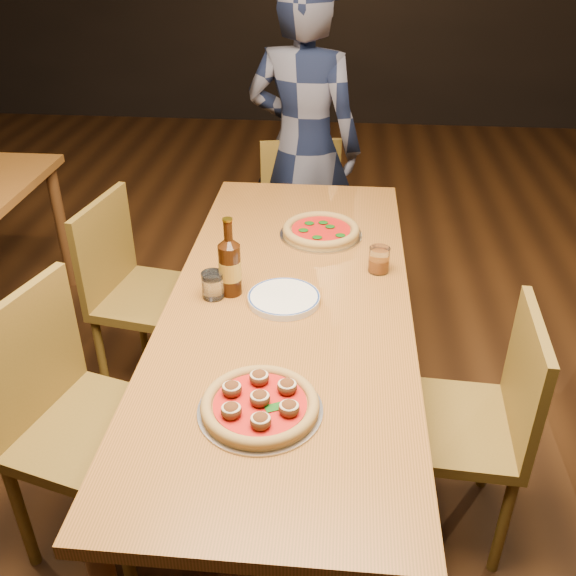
# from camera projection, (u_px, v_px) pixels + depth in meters

# --- Properties ---
(ground) EXTENTS (9.00, 9.00, 0.00)m
(ground) POSITION_uv_depth(u_px,v_px,m) (289.00, 459.00, 2.52)
(ground) COLOR black
(table_main) EXTENTS (0.80, 2.00, 0.75)m
(table_main) POSITION_uv_depth(u_px,v_px,m) (289.00, 316.00, 2.17)
(table_main) COLOR brown
(table_main) RESTS_ON ground
(chair_main_nw) EXTENTS (0.55, 0.55, 0.96)m
(chair_main_nw) POSITION_uv_depth(u_px,v_px,m) (96.00, 430.00, 1.98)
(chair_main_nw) COLOR brown
(chair_main_nw) RESTS_ON ground
(chair_main_sw) EXTENTS (0.49, 0.49, 0.91)m
(chair_main_sw) POSITION_uv_depth(u_px,v_px,m) (154.00, 297.00, 2.70)
(chair_main_sw) COLOR brown
(chair_main_sw) RESTS_ON ground
(chair_main_e) EXTENTS (0.44, 0.44, 0.90)m
(chair_main_e) POSITION_uv_depth(u_px,v_px,m) (451.00, 423.00, 2.06)
(chair_main_e) COLOR brown
(chair_main_e) RESTS_ON ground
(chair_end) EXTENTS (0.49, 0.49, 0.89)m
(chair_end) POSITION_uv_depth(u_px,v_px,m) (305.00, 229.00, 3.28)
(chair_end) COLOR brown
(chair_end) RESTS_ON ground
(pizza_meatball) EXTENTS (0.33, 0.33, 0.06)m
(pizza_meatball) POSITION_uv_depth(u_px,v_px,m) (260.00, 404.00, 1.65)
(pizza_meatball) COLOR #B7B7BF
(pizza_meatball) RESTS_ON table_main
(pizza_margherita) EXTENTS (0.32, 0.32, 0.04)m
(pizza_margherita) POSITION_uv_depth(u_px,v_px,m) (321.00, 231.00, 2.52)
(pizza_margherita) COLOR #B7B7BF
(pizza_margherita) RESTS_ON table_main
(plate_stack) EXTENTS (0.24, 0.24, 0.02)m
(plate_stack) POSITION_uv_depth(u_px,v_px,m) (284.00, 299.00, 2.11)
(plate_stack) COLOR white
(plate_stack) RESTS_ON table_main
(beer_bottle) EXTENTS (0.08, 0.08, 0.27)m
(beer_bottle) POSITION_uv_depth(u_px,v_px,m) (230.00, 268.00, 2.11)
(beer_bottle) COLOR black
(beer_bottle) RESTS_ON table_main
(water_glass) EXTENTS (0.07, 0.07, 0.09)m
(water_glass) POSITION_uv_depth(u_px,v_px,m) (213.00, 285.00, 2.12)
(water_glass) COLOR white
(water_glass) RESTS_ON table_main
(amber_glass) EXTENTS (0.07, 0.07, 0.09)m
(amber_glass) POSITION_uv_depth(u_px,v_px,m) (379.00, 260.00, 2.27)
(amber_glass) COLOR #9A4A11
(amber_glass) RESTS_ON table_main
(diner) EXTENTS (0.67, 0.53, 1.63)m
(diner) POSITION_uv_depth(u_px,v_px,m) (304.00, 148.00, 3.24)
(diner) COLOR black
(diner) RESTS_ON ground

